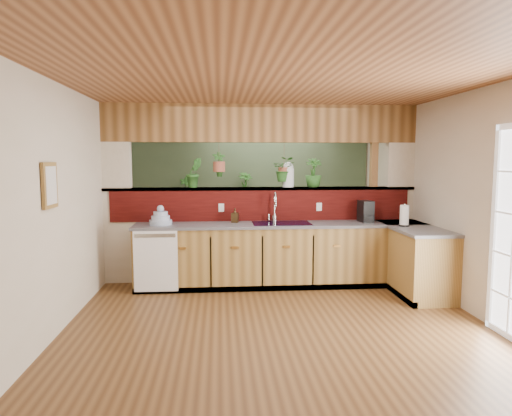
{
  "coord_description": "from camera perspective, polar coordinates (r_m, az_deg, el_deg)",
  "views": [
    {
      "loc": [
        -0.62,
        -5.38,
        1.8
      ],
      "look_at": [
        -0.14,
        0.7,
        1.15
      ],
      "focal_mm": 32.0,
      "sensor_mm": 36.0,
      "label": 1
    }
  ],
  "objects": [
    {
      "name": "faucet",
      "position": [
        6.6,
        2.33,
        0.28
      ],
      "size": [
        0.19,
        0.19,
        0.44
      ],
      "color": "#B7B7B2",
      "rests_on": "countertop"
    },
    {
      "name": "shelf_plant_a",
      "position": [
        8.67,
        -8.8,
        2.49
      ],
      "size": [
        0.24,
        0.18,
        0.42
      ],
      "primitive_type": "imported",
      "rotation": [
        0.0,
        0.0,
        -0.13
      ],
      "color": "#23541D",
      "rests_on": "shelving_console"
    },
    {
      "name": "floor_plant",
      "position": [
        7.62,
        4.21,
        -5.04
      ],
      "size": [
        0.75,
        0.71,
        0.66
      ],
      "primitive_type": "imported",
      "rotation": [
        0.0,
        0.0,
        0.41
      ],
      "color": "#23541D",
      "rests_on": "ground"
    },
    {
      "name": "dishwasher",
      "position": [
        6.25,
        -12.43,
        -6.48
      ],
      "size": [
        0.58,
        0.03,
        0.82
      ],
      "color": "white",
      "rests_on": "ground"
    },
    {
      "name": "coffee_maker",
      "position": [
        6.77,
        13.57,
        -0.52
      ],
      "size": [
        0.16,
        0.28,
        0.31
      ],
      "rotation": [
        0.0,
        0.0,
        0.06
      ],
      "color": "black",
      "rests_on": "countertop"
    },
    {
      "name": "pass_through_ledge",
      "position": [
        6.77,
        0.7,
        2.44
      ],
      "size": [
        4.6,
        0.21,
        0.04
      ],
      "primitive_type": "cube",
      "color": "brown",
      "rests_on": "ground"
    },
    {
      "name": "pass_through_partition",
      "position": [
        6.79,
        0.95,
        0.93
      ],
      "size": [
        4.6,
        0.21,
        2.6
      ],
      "color": "beige",
      "rests_on": "ground"
    },
    {
      "name": "wall_left",
      "position": [
        5.66,
        -21.8,
        0.57
      ],
      "size": [
        0.02,
        7.0,
        2.6
      ],
      "primitive_type": "cube",
      "color": "beige",
      "rests_on": "ground"
    },
    {
      "name": "soap_dispenser",
      "position": [
        6.53,
        -2.65,
        -0.93
      ],
      "size": [
        0.12,
        0.12,
        0.21
      ],
      "primitive_type": "imported",
      "rotation": [
        0.0,
        0.0,
        -0.28
      ],
      "color": "#382714",
      "rests_on": "countertop"
    },
    {
      "name": "wall_front",
      "position": [
        2.05,
        13.47,
        -8.28
      ],
      "size": [
        4.6,
        0.02,
        2.6
      ],
      "primitive_type": "cube",
      "color": "beige",
      "rests_on": "ground"
    },
    {
      "name": "navy_sink",
      "position": [
        6.49,
        3.2,
        -2.6
      ],
      "size": [
        0.82,
        0.5,
        0.18
      ],
      "color": "black",
      "rests_on": "countertop"
    },
    {
      "name": "header_beam",
      "position": [
        6.78,
        0.72,
        10.52
      ],
      "size": [
        4.6,
        0.15,
        0.55
      ],
      "primitive_type": "cube",
      "color": "brown",
      "rests_on": "ground"
    },
    {
      "name": "sage_backwall",
      "position": [
        8.9,
        -0.56,
        2.87
      ],
      "size": [
        4.55,
        0.02,
        2.55
      ],
      "primitive_type": "cube",
      "color": "#475D3F",
      "rests_on": "ground"
    },
    {
      "name": "dish_stack",
      "position": [
        6.44,
        -11.83,
        -1.32
      ],
      "size": [
        0.31,
        0.31,
        0.27
      ],
      "color": "#A0B1CF",
      "rests_on": "countertop"
    },
    {
      "name": "ledge_plant_left",
      "position": [
        6.75,
        -7.75,
        4.4
      ],
      "size": [
        0.3,
        0.27,
        0.44
      ],
      "primitive_type": "imported",
      "rotation": [
        0.0,
        0.0,
        0.41
      ],
      "color": "#23541D",
      "rests_on": "pass_through_ledge"
    },
    {
      "name": "ground",
      "position": [
        5.71,
        1.97,
        -12.3
      ],
      "size": [
        4.6,
        7.0,
        0.01
      ],
      "primitive_type": "cube",
      "color": "#56371A",
      "rests_on": "ground"
    },
    {
      "name": "paper_towel",
      "position": [
        6.49,
        18.05,
        -0.95
      ],
      "size": [
        0.14,
        0.14,
        0.31
      ],
      "color": "black",
      "rests_on": "countertop"
    },
    {
      "name": "glass_jar",
      "position": [
        6.81,
        4.06,
        4.19
      ],
      "size": [
        0.17,
        0.17,
        0.37
      ],
      "color": "silver",
      "rests_on": "pass_through_ledge"
    },
    {
      "name": "wall_right",
      "position": [
        6.15,
        23.84,
        0.89
      ],
      "size": [
        0.02,
        7.0,
        2.6
      ],
      "primitive_type": "cube",
      "color": "beige",
      "rests_on": "ground"
    },
    {
      "name": "ceiling",
      "position": [
        5.48,
        2.07,
        14.47
      ],
      "size": [
        4.6,
        7.0,
        0.01
      ],
      "primitive_type": "cube",
      "color": "brown",
      "rests_on": "ground"
    },
    {
      "name": "shelf_plant_b",
      "position": [
        8.66,
        -1.37,
        2.82
      ],
      "size": [
        0.37,
        0.37,
        0.51
      ],
      "primitive_type": "imported",
      "rotation": [
        0.0,
        0.0,
        0.37
      ],
      "color": "#23541D",
      "rests_on": "shelving_console"
    },
    {
      "name": "framed_print",
      "position": [
        4.88,
        -24.37,
        2.59
      ],
      "size": [
        0.04,
        0.35,
        0.45
      ],
      "color": "brown",
      "rests_on": "wall_left"
    },
    {
      "name": "hanging_plant_b",
      "position": [
        6.8,
        3.53,
        6.16
      ],
      "size": [
        0.38,
        0.35,
        0.51
      ],
      "color": "brown",
      "rests_on": "header_beam"
    },
    {
      "name": "hanging_plant_a",
      "position": [
        6.73,
        -4.65,
        6.49
      ],
      "size": [
        0.21,
        0.17,
        0.49
      ],
      "color": "brown",
      "rests_on": "header_beam"
    },
    {
      "name": "wall_back",
      "position": [
        8.92,
        -0.57,
        2.87
      ],
      "size": [
        4.6,
        0.02,
        2.6
      ],
      "primitive_type": "cube",
      "color": "beige",
      "rests_on": "ground"
    },
    {
      "name": "ledge_plant_right",
      "position": [
        6.88,
        7.19,
        4.42
      ],
      "size": [
        0.24,
        0.24,
        0.43
      ],
      "primitive_type": "imported",
      "rotation": [
        0.0,
        0.0,
        0.01
      ],
      "color": "#23541D",
      "rests_on": "pass_through_ledge"
    },
    {
      "name": "countertop",
      "position": [
        6.56,
        8.42,
        -5.87
      ],
      "size": [
        4.14,
        1.52,
        0.9
      ],
      "color": "brown",
      "rests_on": "ground"
    },
    {
      "name": "shelving_console",
      "position": [
        8.73,
        -4.82,
        -2.5
      ],
      "size": [
        1.7,
        0.63,
        1.11
      ],
      "primitive_type": "cube",
      "rotation": [
        0.0,
        0.0,
        -0.11
      ],
      "color": "black",
      "rests_on": "ground"
    }
  ]
}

